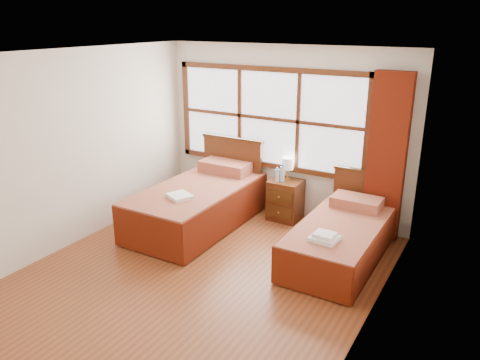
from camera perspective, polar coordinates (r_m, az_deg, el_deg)
The scene contains 15 objects.
floor at distance 5.85m, azimuth -4.65°, elevation -11.21°, with size 4.50×4.50×0.00m, color brown.
ceiling at distance 5.07m, azimuth -5.45°, elevation 15.09°, with size 4.50×4.50×0.00m, color white.
wall_back at distance 7.20m, azimuth 5.36°, elevation 5.80°, with size 4.00×4.00×0.00m, color silver.
wall_left at distance 6.63m, azimuth -19.34°, elevation 3.63°, with size 4.50×4.50×0.00m, color silver.
wall_right at distance 4.53m, azimuth 16.21°, elevation -3.03°, with size 4.50×4.50×0.00m, color silver.
window at distance 7.23m, azimuth 3.47°, elevation 7.52°, with size 3.16×0.06×1.56m.
curtain at distance 6.61m, azimuth 17.45°, elevation 2.61°, with size 0.50×0.16×2.30m, color #631809.
bed_left at distance 7.02m, azimuth -4.92°, elevation -2.69°, with size 1.17×2.27×1.14m.
bed_right at distance 6.16m, azimuth 12.16°, elevation -6.96°, with size 0.97×1.99×0.94m.
nightstand at distance 7.20m, azimuth 5.54°, elevation -2.44°, with size 0.47×0.46×0.63m.
towels_left at distance 6.48m, azimuth -7.36°, elevation -1.96°, with size 0.40×0.38×0.05m.
towels_right at distance 5.56m, azimuth 10.26°, elevation -6.88°, with size 0.33×0.29×0.09m.
lamp at distance 7.07m, azimuth 5.84°, elevation 1.93°, with size 0.18×0.18×0.34m.
bottle_near at distance 7.02m, azimuth 4.55°, elevation 0.60°, with size 0.06×0.06×0.22m.
bottle_far at distance 7.03m, azimuth 5.19°, elevation 0.78°, with size 0.07×0.07×0.27m.
Camera 1 is at (2.94, -4.11, 2.95)m, focal length 35.00 mm.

